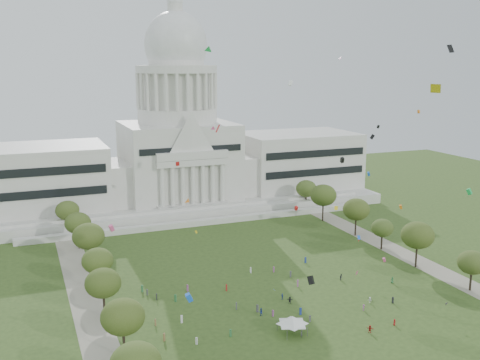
% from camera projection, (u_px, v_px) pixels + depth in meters
% --- Properties ---
extents(ground, '(400.00, 400.00, 0.00)m').
position_uv_depth(ground, '(311.00, 316.00, 131.64)').
color(ground, '#324A1C').
rests_on(ground, ground).
extents(capitol, '(160.00, 64.50, 91.30)m').
position_uv_depth(capitol, '(179.00, 152.00, 230.43)').
color(capitol, silver).
rests_on(capitol, ground).
extents(path_left, '(8.00, 160.00, 0.04)m').
position_uv_depth(path_left, '(85.00, 298.00, 141.60)').
color(path_left, gray).
rests_on(path_left, ground).
extents(path_right, '(8.00, 160.00, 0.04)m').
position_uv_depth(path_right, '(399.00, 252.00, 176.25)').
color(path_right, gray).
rests_on(path_right, ground).
extents(row_tree_l_1, '(8.86, 8.86, 12.59)m').
position_uv_depth(row_tree_l_1, '(123.00, 317.00, 111.20)').
color(row_tree_l_1, black).
rests_on(row_tree_l_1, ground).
extents(row_tree_r_1, '(7.58, 7.58, 10.78)m').
position_uv_depth(row_tree_r_1, '(472.00, 263.00, 145.16)').
color(row_tree_r_1, black).
rests_on(row_tree_r_1, ground).
extents(row_tree_l_2, '(8.42, 8.42, 11.97)m').
position_uv_depth(row_tree_l_2, '(103.00, 283.00, 129.38)').
color(row_tree_l_2, black).
rests_on(row_tree_l_2, ground).
extents(row_tree_r_2, '(9.55, 9.55, 13.58)m').
position_uv_depth(row_tree_r_2, '(418.00, 235.00, 161.47)').
color(row_tree_r_2, black).
rests_on(row_tree_r_2, ground).
extents(row_tree_l_3, '(8.12, 8.12, 11.55)m').
position_uv_depth(row_tree_l_3, '(97.00, 261.00, 144.90)').
color(row_tree_l_3, black).
rests_on(row_tree_l_3, ground).
extents(row_tree_r_3, '(7.01, 7.01, 9.98)m').
position_uv_depth(row_tree_r_3, '(382.00, 228.00, 177.59)').
color(row_tree_r_3, black).
rests_on(row_tree_r_3, ground).
extents(row_tree_l_4, '(9.29, 9.29, 13.21)m').
position_uv_depth(row_tree_l_4, '(88.00, 236.00, 161.50)').
color(row_tree_l_4, black).
rests_on(row_tree_l_4, ground).
extents(row_tree_r_4, '(9.19, 9.19, 13.06)m').
position_uv_depth(row_tree_r_4, '(356.00, 209.00, 191.42)').
color(row_tree_r_4, black).
rests_on(row_tree_r_4, ground).
extents(row_tree_l_5, '(8.33, 8.33, 11.85)m').
position_uv_depth(row_tree_l_5, '(78.00, 223.00, 178.20)').
color(row_tree_l_5, black).
rests_on(row_tree_l_5, ground).
extents(row_tree_r_5, '(9.82, 9.82, 13.96)m').
position_uv_depth(row_tree_r_5, '(323.00, 195.00, 209.17)').
color(row_tree_r_5, black).
rests_on(row_tree_r_5, ground).
extents(row_tree_l_6, '(8.19, 8.19, 11.64)m').
position_uv_depth(row_tree_l_6, '(67.00, 210.00, 194.13)').
color(row_tree_l_6, black).
rests_on(row_tree_l_6, ground).
extents(row_tree_r_6, '(8.42, 8.42, 11.97)m').
position_uv_depth(row_tree_r_6, '(306.00, 189.00, 226.67)').
color(row_tree_r_6, black).
rests_on(row_tree_r_6, ground).
extents(event_tent, '(9.43, 9.43, 4.13)m').
position_uv_depth(event_tent, '(292.00, 320.00, 122.75)').
color(event_tent, '#4C4C4C').
rests_on(event_tent, ground).
extents(person_0, '(1.00, 0.99, 1.75)m').
position_uv_depth(person_0, '(392.00, 280.00, 151.38)').
color(person_0, '#33723F').
rests_on(person_0, ground).
extents(person_2, '(0.97, 1.00, 1.77)m').
position_uv_depth(person_2, '(341.00, 277.00, 153.45)').
color(person_2, '#4C4C51').
rests_on(person_2, ground).
extents(person_3, '(0.93, 1.11, 1.52)m').
position_uv_depth(person_3, '(370.00, 300.00, 138.86)').
color(person_3, silver).
rests_on(person_3, ground).
extents(person_4, '(0.51, 0.92, 1.56)m').
position_uv_depth(person_4, '(282.00, 296.00, 141.01)').
color(person_4, navy).
rests_on(person_4, ground).
extents(person_5, '(1.75, 1.48, 1.79)m').
position_uv_depth(person_5, '(290.00, 300.00, 138.50)').
color(person_5, '#26262B').
rests_on(person_5, ground).
extents(person_6, '(0.48, 0.73, 1.50)m').
position_uv_depth(person_6, '(394.00, 322.00, 127.05)').
color(person_6, '#B21E1E').
rests_on(person_6, ground).
extents(person_7, '(0.72, 0.65, 1.62)m').
position_uv_depth(person_7, '(301.00, 334.00, 121.46)').
color(person_7, '#4C4C51').
rests_on(person_7, ground).
extents(person_8, '(0.94, 0.62, 1.86)m').
position_uv_depth(person_8, '(261.00, 312.00, 131.87)').
color(person_8, navy).
rests_on(person_8, ground).
extents(person_9, '(1.11, 1.03, 1.56)m').
position_uv_depth(person_9, '(364.00, 307.00, 134.58)').
color(person_9, '#994C8C').
rests_on(person_9, ground).
extents(person_10, '(0.68, 0.92, 1.39)m').
position_uv_depth(person_10, '(340.00, 278.00, 153.39)').
color(person_10, '#26262B').
rests_on(person_10, ground).
extents(person_11, '(1.59, 1.59, 1.74)m').
position_uv_depth(person_11, '(370.00, 329.00, 123.53)').
color(person_11, '#B21E1E').
rests_on(person_11, ground).
extents(distant_crowd, '(57.79, 35.75, 1.91)m').
position_uv_depth(distant_crowd, '(234.00, 298.00, 139.89)').
color(distant_crowd, olive).
rests_on(distant_crowd, ground).
extents(kite_swarm, '(80.04, 106.63, 59.50)m').
position_uv_depth(kite_swarm, '(295.00, 194.00, 136.31)').
color(kite_swarm, black).
rests_on(kite_swarm, ground).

